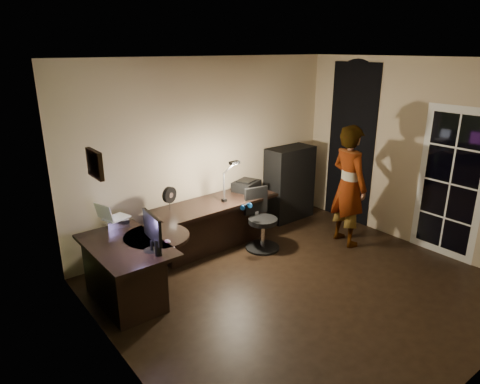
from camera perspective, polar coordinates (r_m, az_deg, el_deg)
floor at (r=5.45m, az=8.24°, el=-12.59°), size 4.50×4.00×0.01m
ceiling at (r=4.67m, az=9.85°, el=17.16°), size 4.50×4.00×0.01m
wall_back at (r=6.38m, az=-4.23°, el=5.43°), size 4.50×0.01×2.70m
wall_left at (r=3.68m, az=-16.10°, el=-5.47°), size 0.01×4.00×2.70m
wall_right at (r=6.67m, az=22.49°, el=4.64°), size 0.01×4.00×2.70m
green_wall_overlay at (r=3.69m, az=-15.89°, el=-5.41°), size 0.00×4.00×2.70m
arched_doorway at (r=7.29m, az=14.59°, el=6.16°), size 0.01×0.90×2.60m
french_door at (r=6.49m, az=26.22°, el=0.99°), size 0.02×0.92×2.10m
framed_picture at (r=3.93m, az=-18.80°, el=3.55°), size 0.04×0.30×0.25m
desk_left at (r=5.15m, az=-14.69°, el=-10.36°), size 0.78×1.26×0.72m
desk_right at (r=6.26m, az=-3.29°, el=-4.39°), size 1.93×0.74×0.71m
cabinet at (r=7.31m, az=6.59°, el=1.16°), size 0.84×0.43×1.24m
laptop_stand at (r=5.49m, az=-16.10°, el=-3.96°), size 0.29×0.25×0.11m
laptop at (r=5.43m, az=-16.25°, el=-2.36°), size 0.38×0.37×0.21m
monitor at (r=4.72m, az=-11.74°, el=-6.07°), size 0.15×0.47×0.31m
mouse at (r=4.94m, az=-9.64°, el=-6.51°), size 0.08×0.11×0.04m
phone at (r=5.17m, az=-10.38°, el=-5.57°), size 0.10×0.14×0.01m
pen at (r=4.67m, az=-10.24°, el=-8.28°), size 0.04×0.15×0.01m
speaker at (r=4.63m, az=-10.85°, el=-7.34°), size 0.09×0.09×0.19m
notepad at (r=4.82m, az=-9.67°, el=-7.35°), size 0.21×0.25×0.01m
desk_fan at (r=5.85m, az=-9.41°, el=-0.92°), size 0.25×0.19×0.35m
headphones at (r=5.90m, az=0.86°, el=-1.88°), size 0.18×0.13×0.08m
printer at (r=6.59m, az=0.86°, el=0.84°), size 0.49×0.44×0.18m
desk_lamp at (r=6.02m, az=-2.16°, el=1.74°), size 0.21×0.34×0.71m
office_chair at (r=6.18m, az=3.08°, el=-3.82°), size 0.57×0.57×0.89m
person at (r=6.43m, az=14.30°, el=0.80°), size 0.54×0.71×1.79m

